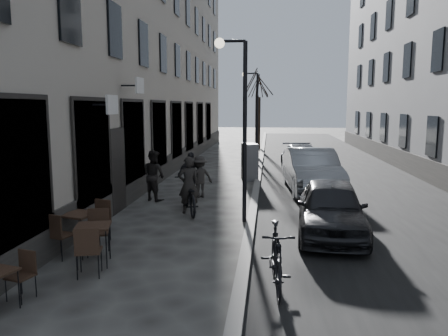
% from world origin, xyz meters
% --- Properties ---
extents(ground, '(120.00, 120.00, 0.00)m').
position_xyz_m(ground, '(0.00, 0.00, 0.00)').
color(ground, '#353330').
rests_on(ground, ground).
extents(road, '(7.30, 60.00, 0.00)m').
position_xyz_m(road, '(3.85, 16.00, 0.00)').
color(road, black).
rests_on(road, ground).
extents(kerb, '(0.25, 60.00, 0.12)m').
position_xyz_m(kerb, '(0.20, 16.00, 0.06)').
color(kerb, slate).
rests_on(kerb, ground).
extents(building_left, '(4.00, 35.00, 16.00)m').
position_xyz_m(building_left, '(-6.00, 16.50, 8.00)').
color(building_left, '#ACA190').
rests_on(building_left, ground).
extents(streetlamp_near, '(0.90, 0.28, 5.09)m').
position_xyz_m(streetlamp_near, '(-0.17, 6.00, 3.16)').
color(streetlamp_near, black).
rests_on(streetlamp_near, ground).
extents(streetlamp_far, '(0.90, 0.28, 5.09)m').
position_xyz_m(streetlamp_far, '(-0.17, 18.00, 3.16)').
color(streetlamp_far, black).
rests_on(streetlamp_far, ground).
extents(tree_near, '(2.40, 2.40, 5.70)m').
position_xyz_m(tree_near, '(-0.10, 21.00, 4.66)').
color(tree_near, black).
rests_on(tree_near, ground).
extents(tree_far, '(2.40, 2.40, 5.70)m').
position_xyz_m(tree_far, '(-0.10, 27.00, 4.66)').
color(tree_far, black).
rests_on(tree_far, ground).
extents(bistro_set_b, '(0.87, 1.74, 1.00)m').
position_xyz_m(bistro_set_b, '(-2.91, 2.30, 0.51)').
color(bistro_set_b, black).
rests_on(bistro_set_b, ground).
extents(bistro_set_c, '(0.95, 1.75, 1.00)m').
position_xyz_m(bistro_set_c, '(-3.60, 3.22, 0.51)').
color(bistro_set_c, black).
rests_on(bistro_set_c, ground).
extents(utility_cabinet, '(0.83, 1.19, 1.62)m').
position_xyz_m(utility_cabinet, '(-0.17, 13.13, 0.81)').
color(utility_cabinet, slate).
rests_on(utility_cabinet, ground).
extents(bicycle, '(1.35, 2.16, 1.07)m').
position_xyz_m(bicycle, '(-1.75, 6.84, 0.54)').
color(bicycle, black).
rests_on(bicycle, ground).
extents(cyclist_rider, '(0.74, 0.61, 1.75)m').
position_xyz_m(cyclist_rider, '(-1.75, 6.84, 0.88)').
color(cyclist_rider, black).
rests_on(cyclist_rider, ground).
extents(pedestrian_near, '(1.08, 1.02, 1.76)m').
position_xyz_m(pedestrian_near, '(-3.29, 8.50, 0.88)').
color(pedestrian_near, black).
rests_on(pedestrian_near, ground).
extents(pedestrian_mid, '(1.11, 0.99, 1.50)m').
position_xyz_m(pedestrian_mid, '(-1.78, 9.16, 0.75)').
color(pedestrian_mid, '#2D2A28').
rests_on(pedestrian_mid, ground).
extents(pedestrian_far, '(1.02, 0.81, 1.62)m').
position_xyz_m(pedestrian_far, '(-2.13, 9.23, 0.81)').
color(pedestrian_far, black).
rests_on(pedestrian_far, ground).
extents(car_near, '(1.96, 4.21, 1.40)m').
position_xyz_m(car_near, '(2.27, 4.98, 0.70)').
color(car_near, black).
rests_on(car_near, ground).
extents(car_mid, '(2.11, 5.12, 1.65)m').
position_xyz_m(car_mid, '(2.30, 10.62, 0.83)').
color(car_mid, gray).
rests_on(car_mid, ground).
extents(car_far, '(2.09, 4.62, 1.31)m').
position_xyz_m(car_far, '(2.30, 15.88, 0.66)').
color(car_far, '#32353B').
rests_on(car_far, ground).
extents(moped, '(0.66, 1.98, 1.17)m').
position_xyz_m(moped, '(0.83, 1.45, 0.59)').
color(moped, black).
rests_on(moped, ground).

